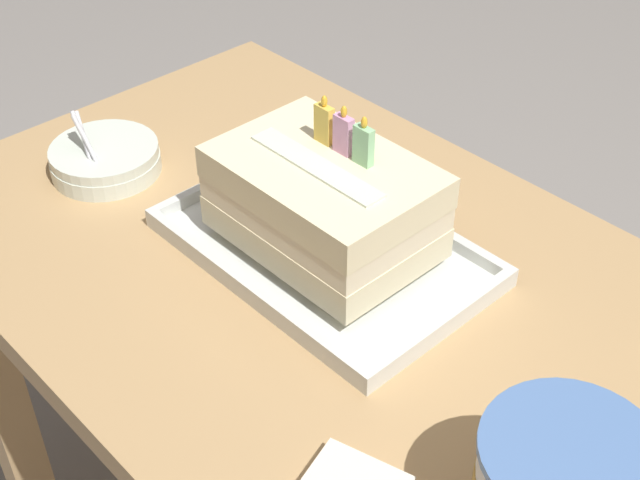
{
  "coord_description": "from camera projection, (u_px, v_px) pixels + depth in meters",
  "views": [
    {
      "loc": [
        0.56,
        -0.52,
        1.42
      ],
      "look_at": [
        -0.0,
        0.01,
        0.8
      ],
      "focal_mm": 49.41,
      "sensor_mm": 36.0,
      "label": 1
    }
  ],
  "objects": [
    {
      "name": "dining_table",
      "position": [
        316.0,
        353.0,
        1.09
      ],
      "size": [
        0.99,
        0.63,
        0.77
      ],
      "color": "tan",
      "rests_on": "ground_plane"
    },
    {
      "name": "foil_tray",
      "position": [
        324.0,
        250.0,
        1.02
      ],
      "size": [
        0.37,
        0.24,
        0.02
      ],
      "color": "silver",
      "rests_on": "dining_table"
    },
    {
      "name": "birthday_cake",
      "position": [
        324.0,
        201.0,
        0.97
      ],
      "size": [
        0.24,
        0.17,
        0.16
      ],
      "color": "beige",
      "rests_on": "foil_tray"
    },
    {
      "name": "bowl_stack",
      "position": [
        105.0,
        159.0,
        1.14
      ],
      "size": [
        0.14,
        0.14,
        0.09
      ],
      "color": "silver",
      "rests_on": "dining_table"
    }
  ]
}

